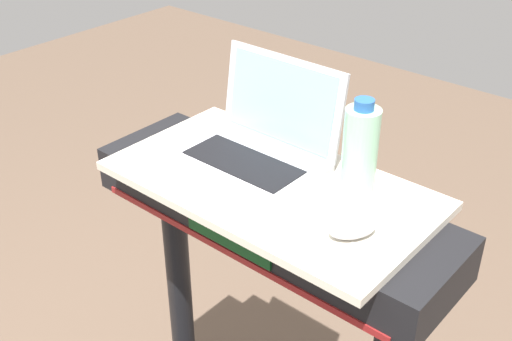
% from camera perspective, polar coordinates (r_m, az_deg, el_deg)
% --- Properties ---
extents(desk_board, '(0.74, 0.40, 0.02)m').
position_cam_1_polar(desk_board, '(1.45, 1.28, -1.27)').
color(desk_board, beige).
rests_on(desk_board, treadmill_base).
extents(laptop, '(0.34, 0.25, 0.23)m').
position_cam_1_polar(laptop, '(1.50, 0.25, 2.51)').
color(laptop, '#B7B7BC').
rests_on(laptop, desk_board).
extents(computer_mouse, '(0.10, 0.12, 0.03)m').
position_cam_1_polar(computer_mouse, '(1.28, 8.53, -5.05)').
color(computer_mouse, '#B2B2B7').
rests_on(computer_mouse, desk_board).
extents(water_bottle, '(0.07, 0.07, 0.23)m').
position_cam_1_polar(water_bottle, '(1.35, 9.18, 1.47)').
color(water_bottle, '#9EDBB2').
rests_on(water_bottle, desk_board).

